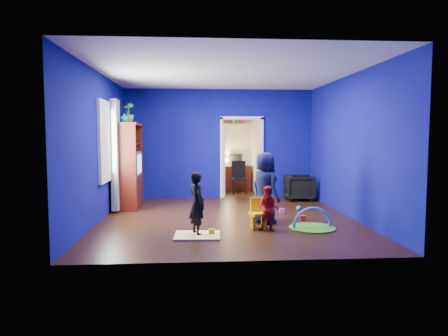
{
  "coord_description": "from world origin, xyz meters",
  "views": [
    {
      "loc": [
        -0.62,
        -7.91,
        1.66
      ],
      "look_at": [
        -0.04,
        0.4,
        0.99
      ],
      "focal_mm": 32.0,
      "sensor_mm": 36.0,
      "label": 1
    }
  ],
  "objects": [
    {
      "name": "wall_left",
      "position": [
        -2.5,
        0.0,
        1.45
      ],
      "size": [
        0.02,
        5.5,
        2.9
      ],
      "primitive_type": "cube",
      "color": "#0A096D",
      "rests_on": "floor"
    },
    {
      "name": "tv_armoire",
      "position": [
        -2.2,
        1.41,
        0.98
      ],
      "size": [
        0.58,
        1.14,
        1.96
      ],
      "primitive_type": "cube",
      "color": "#3C130A",
      "rests_on": "floor"
    },
    {
      "name": "yellow_blanket",
      "position": [
        -0.61,
        -1.4,
        0.01
      ],
      "size": [
        0.78,
        0.63,
        0.03
      ],
      "primitive_type": "cube",
      "rotation": [
        0.0,
        0.0,
        -0.04
      ],
      "color": "#F2E07A",
      "rests_on": "floor"
    },
    {
      "name": "curtain",
      "position": [
        -2.37,
        0.9,
        1.25
      ],
      "size": [
        0.14,
        0.42,
        2.4
      ],
      "primitive_type": "cube",
      "color": "slate",
      "rests_on": "floor"
    },
    {
      "name": "play_mat",
      "position": [
        1.46,
        -0.95,
        0.01
      ],
      "size": [
        0.83,
        0.83,
        0.02
      ],
      "primitive_type": "cylinder",
      "color": "green",
      "rests_on": "floor"
    },
    {
      "name": "desk_monitor",
      "position": [
        0.6,
        4.38,
        0.95
      ],
      "size": [
        0.4,
        0.05,
        0.32
      ],
      "primitive_type": "cube",
      "color": "black",
      "rests_on": "study_desk"
    },
    {
      "name": "window_left",
      "position": [
        -2.48,
        0.35,
        1.55
      ],
      "size": [
        0.03,
        0.95,
        1.55
      ],
      "primitive_type": "cube",
      "color": "white",
      "rests_on": "wall_left"
    },
    {
      "name": "toy_4",
      "position": [
        1.22,
        0.49,
        0.05
      ],
      "size": [
        0.1,
        0.08,
        0.1
      ],
      "primitive_type": "cube",
      "color": "#BE47BF",
      "rests_on": "floor"
    },
    {
      "name": "wall_back",
      "position": [
        0.0,
        2.75,
        1.45
      ],
      "size": [
        5.0,
        0.02,
        2.9
      ],
      "primitive_type": "cube",
      "color": "#0A096D",
      "rests_on": "floor"
    },
    {
      "name": "wall_front",
      "position": [
        0.0,
        -2.75,
        1.45
      ],
      "size": [
        5.0,
        0.02,
        2.9
      ],
      "primitive_type": "cube",
      "color": "#0A096D",
      "rests_on": "floor"
    },
    {
      "name": "desk_lamp",
      "position": [
        0.32,
        4.32,
        0.93
      ],
      "size": [
        0.14,
        0.14,
        0.14
      ],
      "primitive_type": "sphere",
      "color": "#FFD88C",
      "rests_on": "study_desk"
    },
    {
      "name": "toddler_red",
      "position": [
        0.64,
        -1.11,
        0.4
      ],
      "size": [
        0.46,
        0.41,
        0.8
      ],
      "primitive_type": "imported",
      "rotation": [
        0.0,
        0.0,
        -0.32
      ],
      "color": "red",
      "rests_on": "floor"
    },
    {
      "name": "study_desk",
      "position": [
        0.6,
        4.26,
        0.38
      ],
      "size": [
        0.88,
        0.44,
        0.75
      ],
      "primitive_type": "cube",
      "color": "#3D140A",
      "rests_on": "floor"
    },
    {
      "name": "floor",
      "position": [
        0.0,
        0.0,
        0.0
      ],
      "size": [
        5.0,
        5.5,
        0.01
      ],
      "primitive_type": "cube",
      "color": "black",
      "rests_on": "ground"
    },
    {
      "name": "wall_right",
      "position": [
        2.5,
        0.0,
        1.45
      ],
      "size": [
        0.02,
        5.5,
        2.9
      ],
      "primitive_type": "cube",
      "color": "#0A096D",
      "rests_on": "floor"
    },
    {
      "name": "kid_chair",
      "position": [
        0.49,
        -0.91,
        0.25
      ],
      "size": [
        0.35,
        0.35,
        0.5
      ],
      "primitive_type": "cube",
      "rotation": [
        0.0,
        0.0,
        0.29
      ],
      "color": "yellow",
      "rests_on": "floor"
    },
    {
      "name": "toy_0",
      "position": [
        1.46,
        -0.29,
        0.05
      ],
      "size": [
        0.1,
        0.08,
        0.1
      ],
      "primitive_type": "cube",
      "color": "red",
      "rests_on": "floor"
    },
    {
      "name": "toy_1",
      "position": [
        1.67,
        0.79,
        0.06
      ],
      "size": [
        0.11,
        0.11,
        0.11
      ],
      "primitive_type": "sphere",
      "color": "blue",
      "rests_on": "floor"
    },
    {
      "name": "folding_chair",
      "position": [
        0.6,
        3.3,
        0.46
      ],
      "size": [
        0.4,
        0.4,
        0.92
      ],
      "primitive_type": "cube",
      "color": "black",
      "rests_on": "floor"
    },
    {
      "name": "book_shelf",
      "position": [
        0.6,
        4.37,
        2.02
      ],
      "size": [
        0.88,
        0.24,
        0.04
      ],
      "primitive_type": "cube",
      "color": "white",
      "rests_on": "study_desk"
    },
    {
      "name": "crt_tv",
      "position": [
        -2.16,
        1.41,
        1.02
      ],
      "size": [
        0.46,
        0.7,
        0.54
      ],
      "primitive_type": "cube",
      "color": "silver",
      "rests_on": "tv_armoire"
    },
    {
      "name": "doorway",
      "position": [
        0.6,
        2.75,
        1.05
      ],
      "size": [
        1.16,
        0.1,
        2.1
      ],
      "primitive_type": "cube",
      "color": "white",
      "rests_on": "floor"
    },
    {
      "name": "ceiling",
      "position": [
        0.0,
        0.0,
        2.9
      ],
      "size": [
        5.0,
        5.5,
        0.01
      ],
      "primitive_type": "cube",
      "color": "white",
      "rests_on": "wall_back"
    },
    {
      "name": "toy_3",
      "position": [
        1.01,
        0.89,
        0.06
      ],
      "size": [
        0.11,
        0.11,
        0.11
      ],
      "primitive_type": "sphere",
      "color": "green",
      "rests_on": "floor"
    },
    {
      "name": "alcove",
      "position": [
        0.6,
        3.62,
        1.25
      ],
      "size": [
        1.0,
        1.75,
        2.5
      ],
      "primitive_type": null,
      "color": "silver",
      "rests_on": "floor"
    },
    {
      "name": "potted_plant",
      "position": [
        -2.2,
        1.63,
        2.2
      ],
      "size": [
        0.33,
        0.33,
        0.48
      ],
      "primitive_type": "imported",
      "rotation": [
        0.0,
        0.0,
        -0.25
      ],
      "color": "green",
      "rests_on": "tv_armoire"
    },
    {
      "name": "toy_arch",
      "position": [
        1.46,
        -0.95,
        0.02
      ],
      "size": [
        0.75,
        0.14,
        0.75
      ],
      "primitive_type": "torus",
      "rotation": [
        1.57,
        0.0,
        0.12
      ],
      "color": "#3F8CD8",
      "rests_on": "floor"
    },
    {
      "name": "vase",
      "position": [
        -2.2,
        1.11,
        2.06
      ],
      "size": [
        0.23,
        0.23,
        0.21
      ],
      "primitive_type": "imported",
      "rotation": [
        0.0,
        0.0,
        -0.2
      ],
      "color": "#0D5669",
      "rests_on": "tv_armoire"
    },
    {
      "name": "toy_2",
      "position": [
        -0.36,
        -1.32,
        0.05
      ],
      "size": [
        0.1,
        0.08,
        0.1
      ],
      "primitive_type": "cube",
      "color": "#FFB20D",
      "rests_on": "floor"
    },
    {
      "name": "child_black",
      "position": [
        -0.61,
        -1.3,
        0.53
      ],
      "size": [
        0.4,
        0.46,
        1.06
      ],
      "primitive_type": "imported",
      "rotation": [
        0.0,
        0.0,
        2.01
      ],
      "color": "black",
      "rests_on": "floor"
    },
    {
      "name": "child_navy",
      "position": [
        0.68,
        -0.43,
        0.68
      ],
      "size": [
        0.7,
        0.79,
        1.35
      ],
      "primitive_type": "imported",
      "rotation": [
        0.0,
        0.0,
        2.1
      ],
      "color": "#10183C",
      "rests_on": "floor"
    },
    {
      "name": "hopper_ball",
      "position": [
        0.63,
        -0.18,
        0.19
      ],
      "size": [
        0.38,
        0.38,
        0.38
      ],
      "primitive_type": "sphere",
      "color": "yellow",
      "rests_on": "floor"
    },
    {
      "name": "armchair",
      "position": [
        2.05,
        2.2,
        0.33
      ],
      "size": [
        0.75,
        0.73,
        0.65
      ],
      "primitive_type": "imported",
      "rotation": [
        0.0,
        0.0,
        1.53
      ],
      "color": "black",
      "rests_on": "floor"
    }
  ]
}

